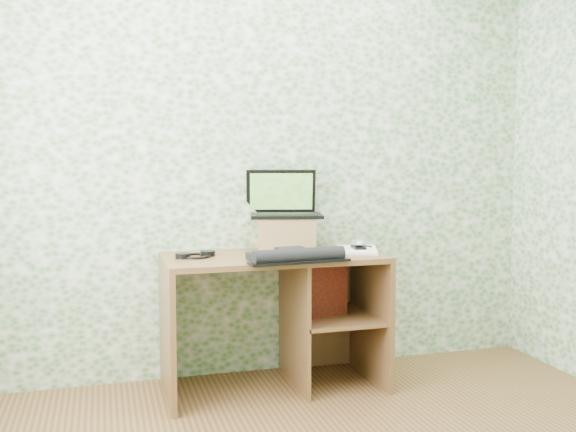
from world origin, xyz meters
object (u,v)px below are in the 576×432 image
object	(u,v)px
laptop	(284,206)
keyboard	(296,256)
riser	(286,234)
desk	(285,301)
notepad	(357,250)

from	to	relation	value
laptop	keyboard	size ratio (longest dim) A/B	0.85
riser	desk	bearing A→B (deg)	-108.44
riser	keyboard	xyz separation A→B (m)	(-0.06, -0.37, -0.07)
laptop	notepad	xyz separation A→B (m)	(0.38, -0.18, -0.25)
notepad	laptop	bearing A→B (deg)	175.93
laptop	notepad	size ratio (longest dim) A/B	1.43
riser	laptop	bearing A→B (deg)	90.00
keyboard	notepad	world-z (taller)	keyboard
keyboard	riser	bearing A→B (deg)	76.16
riser	notepad	distance (m)	0.42
riser	laptop	size ratio (longest dim) A/B	0.70
riser	keyboard	world-z (taller)	riser
desk	notepad	distance (m)	0.51
riser	laptop	distance (m)	0.17
desk	keyboard	size ratio (longest dim) A/B	2.22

